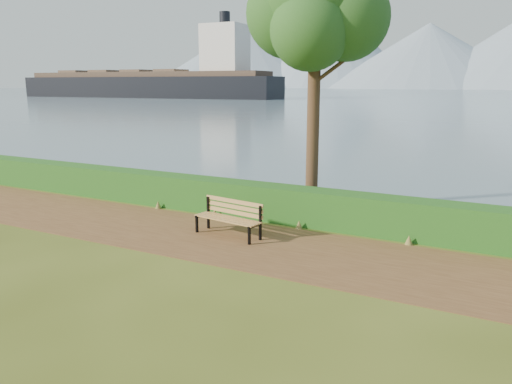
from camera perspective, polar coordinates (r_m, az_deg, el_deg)
The scene contains 8 objects.
ground at distance 12.58m, azimuth -5.53°, elevation -5.61°, with size 140.00×140.00×0.00m, color #444E16.
path at distance 12.81m, azimuth -4.79°, elevation -5.23°, with size 40.00×3.40×0.01m, color brown.
hedge at distance 14.60m, azimuth 0.03°, elevation -0.98°, with size 32.00×0.85×1.00m, color #184714.
water at distance 270.08m, azimuth 26.86°, elevation 10.22°, with size 700.00×510.00×0.00m, color #456170.
mountains at distance 417.00m, azimuth 26.48°, elevation 14.37°, with size 585.00×190.00×70.00m.
bench at distance 12.85m, azimuth -2.99°, elevation -2.69°, with size 1.92×0.82×0.93m.
tree at distance 15.41m, azimuth 6.81°, elevation 20.43°, with size 4.23×3.52×8.14m.
cargo_ship at distance 140.30m, azimuth -11.56°, elevation 11.93°, with size 76.99×16.93×23.19m.
Camera 1 is at (6.62, -9.97, 3.86)m, focal length 35.00 mm.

